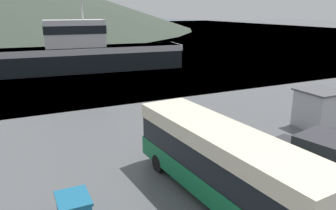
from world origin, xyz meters
name	(u,v)px	position (x,y,z in m)	size (l,w,h in m)	color
water_surface	(26,29)	(0.00, 142.61, 0.00)	(240.00, 240.00, 0.00)	#3D5160
tour_bus	(222,162)	(0.74, 6.98, 1.79)	(3.22, 10.42, 3.18)	#146B3D
delivery_van	(331,163)	(5.63, 5.66, 1.28)	(3.40, 5.83, 2.42)	#2D2D33
fishing_boat	(91,52)	(2.75, 39.74, 2.45)	(23.49, 6.25, 11.55)	black
storage_bin	(74,209)	(-5.16, 8.12, 0.55)	(1.21, 1.51, 1.08)	teal
dock_kiosk	(319,109)	(11.87, 11.60, 1.33)	(2.80, 2.66, 2.63)	#B2B2B7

